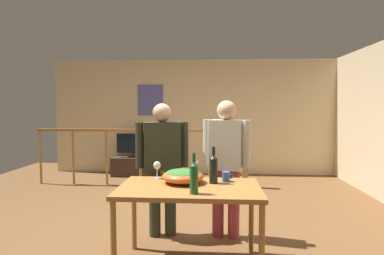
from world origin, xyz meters
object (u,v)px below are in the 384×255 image
(tv_console, at_px, (133,166))
(person_standing_right, at_px, (226,158))
(flat_screen_tv, at_px, (133,143))
(person_standing_left, at_px, (162,158))
(wine_bottle_green, at_px, (194,177))
(framed_picture, at_px, (151,100))
(stair_railing, at_px, (170,148))
(serving_table, at_px, (189,195))
(wine_bottle_dark, at_px, (214,168))
(wine_glass, at_px, (157,166))
(mug_blue, at_px, (226,177))
(salad_bowl, at_px, (183,175))

(tv_console, xyz_separation_m, person_standing_right, (1.87, -3.06, 0.70))
(flat_screen_tv, relative_size, person_standing_left, 0.45)
(wine_bottle_green, bearing_deg, framed_picture, 105.99)
(stair_railing, relative_size, flat_screen_tv, 5.84)
(serving_table, distance_m, person_standing_left, 0.82)
(stair_railing, relative_size, wine_bottle_green, 11.74)
(wine_bottle_green, distance_m, wine_bottle_dark, 0.40)
(stair_railing, distance_m, wine_bottle_dark, 2.92)
(wine_glass, distance_m, wine_bottle_green, 0.66)
(flat_screen_tv, bearing_deg, serving_table, -68.04)
(tv_console, height_order, mug_blue, mug_blue)
(person_standing_left, bearing_deg, salad_bowl, 104.27)
(stair_railing, relative_size, tv_console, 4.45)
(stair_railing, height_order, flat_screen_tv, stair_railing)
(person_standing_left, relative_size, person_standing_right, 0.98)
(stair_railing, bearing_deg, serving_table, -78.68)
(flat_screen_tv, relative_size, person_standing_right, 0.44)
(tv_console, xyz_separation_m, wine_glass, (1.15, -3.47, 0.69))
(framed_picture, distance_m, wine_bottle_green, 4.51)
(tv_console, xyz_separation_m, serving_table, (1.50, -3.76, 0.48))
(tv_console, relative_size, wine_bottle_green, 2.64)
(wine_glass, relative_size, person_standing_right, 0.11)
(serving_table, xyz_separation_m, person_standing_left, (-0.36, 0.70, 0.22))
(framed_picture, distance_m, serving_table, 4.32)
(salad_bowl, distance_m, mug_blue, 0.42)
(person_standing_right, bearing_deg, wine_bottle_dark, 88.63)
(flat_screen_tv, bearing_deg, wine_bottle_dark, -64.41)
(wine_bottle_green, relative_size, person_standing_right, 0.22)
(flat_screen_tv, distance_m, mug_blue, 3.97)
(tv_console, height_order, person_standing_left, person_standing_left)
(person_standing_left, bearing_deg, framed_picture, -89.31)
(salad_bowl, distance_m, person_standing_right, 0.72)
(wine_bottle_green, xyz_separation_m, person_standing_left, (-0.42, 0.93, -0.00))
(flat_screen_tv, relative_size, wine_glass, 3.93)
(flat_screen_tv, xyz_separation_m, wine_glass, (1.15, -3.43, 0.19))
(stair_railing, distance_m, person_standing_left, 2.25)
(person_standing_right, bearing_deg, person_standing_left, 12.89)
(salad_bowl, xyz_separation_m, person_standing_left, (-0.29, 0.57, 0.06))
(mug_blue, bearing_deg, wine_bottle_green, -122.94)
(mug_blue, bearing_deg, serving_table, -148.70)
(serving_table, xyz_separation_m, wine_bottle_green, (0.06, -0.23, 0.22))
(salad_bowl, xyz_separation_m, person_standing_right, (0.43, 0.57, 0.07))
(framed_picture, xyz_separation_m, person_standing_left, (0.81, -3.35, -0.74))
(flat_screen_tv, relative_size, serving_table, 0.53)
(serving_table, distance_m, mug_blue, 0.42)
(tv_console, relative_size, person_standing_right, 0.58)
(flat_screen_tv, distance_m, serving_table, 4.02)
(stair_railing, height_order, serving_table, stair_railing)
(framed_picture, relative_size, wine_bottle_green, 1.99)
(person_standing_right, bearing_deg, mug_blue, 100.37)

